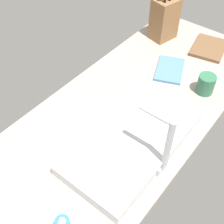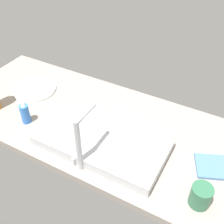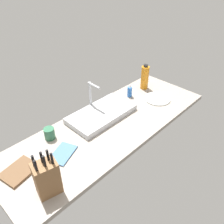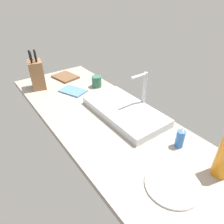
% 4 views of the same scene
% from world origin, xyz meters
% --- Properties ---
extents(countertop_slab, '(1.89, 0.66, 0.04)m').
position_xyz_m(countertop_slab, '(0.00, 0.00, 0.02)').
color(countertop_slab, gray).
rests_on(countertop_slab, ground).
extents(sink_basin, '(0.58, 0.30, 0.05)m').
position_xyz_m(sink_basin, '(0.03, 0.13, 0.06)').
color(sink_basin, '#B7BABF').
rests_on(sink_basin, countertop_slab).
extents(faucet, '(0.06, 0.14, 0.26)m').
position_xyz_m(faucet, '(0.05, 0.27, 0.19)').
color(faucet, '#B7BABF').
rests_on(faucet, countertop_slab).
extents(soap_bottle, '(0.04, 0.04, 0.13)m').
position_xyz_m(soap_bottle, '(0.44, 0.17, 0.09)').
color(soap_bottle, blue).
rests_on(soap_bottle, countertop_slab).
extents(dinner_plate, '(0.24, 0.24, 0.01)m').
position_xyz_m(dinner_plate, '(0.59, -0.06, 0.04)').
color(dinner_plate, silver).
rests_on(dinner_plate, countertop_slab).
extents(dish_towel, '(0.24, 0.20, 0.01)m').
position_xyz_m(dish_towel, '(-0.47, -0.00, 0.04)').
color(dish_towel, teal).
rests_on(dish_towel, countertop_slab).
extents(coffee_mug, '(0.08, 0.08, 0.09)m').
position_xyz_m(coffee_mug, '(-0.43, 0.21, 0.08)').
color(coffee_mug, '#2D6647').
rests_on(coffee_mug, countertop_slab).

